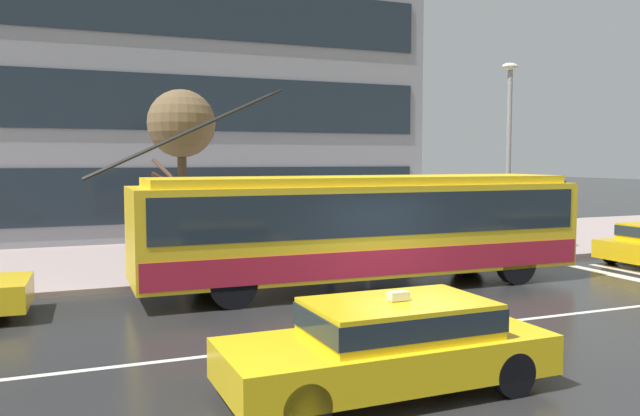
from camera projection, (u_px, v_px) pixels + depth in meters
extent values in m
plane|color=#262627|center=(414.00, 314.00, 13.30)|extent=(160.00, 160.00, 0.00)
cube|color=gray|center=(272.00, 250.00, 22.14)|extent=(80.00, 10.00, 0.14)
cube|color=beige|center=(632.00, 278.00, 17.29)|extent=(0.44, 4.40, 0.01)
cube|color=silver|center=(447.00, 328.00, 12.19)|extent=(72.00, 0.14, 0.01)
cube|color=yellow|center=(363.00, 228.00, 16.03)|extent=(11.27, 2.61, 2.17)
cube|color=yellow|center=(364.00, 180.00, 15.94)|extent=(10.60, 2.35, 0.20)
cube|color=#1E2833|center=(364.00, 210.00, 16.00)|extent=(10.82, 2.63, 1.00)
cube|color=#AF1F34|center=(363.00, 255.00, 16.08)|extent=(11.16, 2.64, 0.61)
cube|color=#1E2833|center=(543.00, 205.00, 18.02)|extent=(0.15, 2.17, 1.08)
cube|color=black|center=(540.00, 185.00, 17.92)|extent=(0.18, 1.87, 0.28)
cylinder|color=black|center=(182.00, 134.00, 14.59)|extent=(4.33, 0.12, 2.04)
cylinder|color=black|center=(187.00, 133.00, 13.94)|extent=(4.33, 0.12, 2.04)
cylinder|color=black|center=(468.00, 253.00, 18.50)|extent=(1.04, 0.31, 1.04)
cylinder|color=black|center=(516.00, 264.00, 16.49)|extent=(1.04, 0.31, 1.04)
cylinder|color=black|center=(212.00, 269.00, 15.80)|extent=(1.04, 0.31, 1.04)
cylinder|color=black|center=(233.00, 285.00, 13.80)|extent=(1.04, 0.31, 1.04)
cube|color=yellow|center=(386.00, 356.00, 8.82)|extent=(4.59, 1.86, 0.55)
cube|color=yellow|center=(398.00, 318.00, 8.85)|extent=(2.48, 1.58, 0.48)
cube|color=#1E2833|center=(398.00, 316.00, 8.85)|extent=(2.53, 1.60, 0.31)
cube|color=silver|center=(398.00, 296.00, 8.83)|extent=(0.28, 0.16, 0.12)
cylinder|color=black|center=(305.00, 407.00, 7.52)|extent=(0.62, 0.21, 0.62)
cylinder|color=black|center=(264.00, 367.00, 8.99)|extent=(0.62, 0.21, 0.62)
cylinder|color=black|center=(513.00, 374.00, 8.68)|extent=(0.62, 0.21, 0.62)
cylinder|color=black|center=(446.00, 343.00, 10.15)|extent=(0.62, 0.21, 0.62)
cylinder|color=black|center=(611.00, 253.00, 19.79)|extent=(0.62, 0.21, 0.62)
cylinder|color=gray|center=(369.00, 221.00, 19.26)|extent=(0.08, 0.08, 2.45)
cylinder|color=gray|center=(247.00, 226.00, 17.84)|extent=(0.08, 0.08, 2.45)
cylinder|color=gray|center=(351.00, 217.00, 20.41)|extent=(0.08, 0.08, 2.45)
cylinder|color=gray|center=(235.00, 222.00, 19.00)|extent=(0.08, 0.08, 2.45)
cube|color=#99ADB2|center=(295.00, 218.00, 19.70)|extent=(3.58, 0.04, 1.96)
cube|color=#B2B2B7|center=(302.00, 179.00, 19.03)|extent=(4.07, 1.55, 0.08)
cube|color=brown|center=(299.00, 246.00, 19.48)|extent=(2.64, 0.36, 0.08)
cylinder|color=navy|center=(326.00, 250.00, 18.83)|extent=(0.14, 0.14, 0.81)
cylinder|color=navy|center=(331.00, 250.00, 18.89)|extent=(0.14, 0.14, 0.81)
cylinder|color=#3F3027|center=(329.00, 226.00, 18.81)|extent=(0.37, 0.37, 0.60)
sphere|color=tan|center=(329.00, 212.00, 18.78)|extent=(0.23, 0.23, 0.23)
cylinder|color=brown|center=(185.00, 252.00, 18.53)|extent=(0.14, 0.14, 0.82)
cylinder|color=brown|center=(183.00, 251.00, 18.66)|extent=(0.14, 0.14, 0.82)
cylinder|color=#2B2A2F|center=(184.00, 227.00, 18.54)|extent=(0.44, 0.44, 0.61)
sphere|color=tan|center=(184.00, 212.00, 18.51)|extent=(0.22, 0.22, 0.22)
cone|color=#2E8D48|center=(185.00, 202.00, 18.39)|extent=(1.14, 1.14, 0.29)
cylinder|color=#333333|center=(186.00, 221.00, 18.43)|extent=(0.02, 0.02, 0.77)
cylinder|color=gray|center=(508.00, 163.00, 20.71)|extent=(0.16, 0.16, 5.89)
ellipsoid|color=silver|center=(510.00, 67.00, 20.48)|extent=(0.60, 0.32, 0.24)
cylinder|color=brown|center=(183.00, 204.00, 18.75)|extent=(0.26, 0.26, 3.50)
cylinder|color=brown|center=(168.00, 173.00, 18.93)|extent=(0.84, 0.96, 0.90)
cylinder|color=brown|center=(195.00, 145.00, 18.70)|extent=(0.86, 0.27, 0.94)
cylinder|color=brown|center=(167.00, 182.00, 18.55)|extent=(0.91, 0.15, 0.60)
cylinder|color=brown|center=(181.00, 159.00, 19.14)|extent=(0.23, 1.09, 0.85)
sphere|color=brown|center=(181.00, 123.00, 18.57)|extent=(1.96, 1.96, 1.96)
cube|color=gray|center=(150.00, 7.00, 29.75)|extent=(20.92, 13.84, 20.49)
cube|color=#1E2833|center=(179.00, 195.00, 23.96)|extent=(19.66, 0.06, 2.05)
cube|color=#1E2833|center=(177.00, 103.00, 23.70)|extent=(19.66, 0.06, 2.05)
cube|color=#1E2833|center=(176.00, 8.00, 23.44)|extent=(19.66, 0.06, 2.05)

